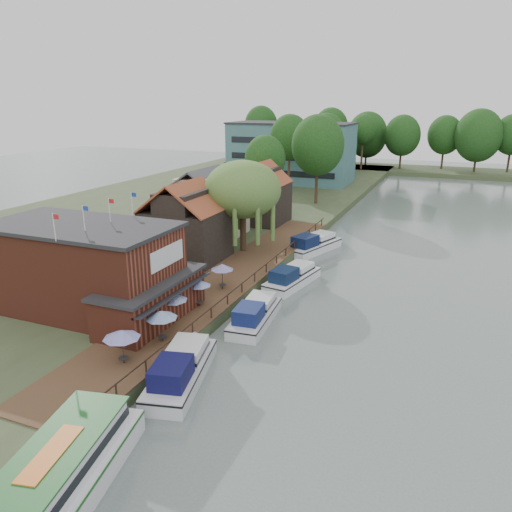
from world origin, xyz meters
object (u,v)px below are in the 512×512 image
at_px(hotel_block, 291,152).
at_px(cottage_b, 205,202).
at_px(cruiser_0, 181,365).
at_px(cruiser_1, 255,311).
at_px(pub, 103,270).
at_px(umbrella_4, 222,276).
at_px(cruiser_3, 314,242).
at_px(umbrella_2, 173,308).
at_px(willow, 243,207).
at_px(tour_boat, 46,490).
at_px(umbrella_0, 123,347).
at_px(umbrella_3, 199,293).
at_px(cruiser_2, 292,275).
at_px(cottage_c, 261,193).
at_px(umbrella_1, 162,326).
at_px(swan, 127,421).
at_px(cottage_a, 186,221).

height_order(hotel_block, cottage_b, hotel_block).
height_order(cruiser_0, cruiser_1, cruiser_0).
bearing_deg(pub, umbrella_4, 50.90).
distance_m(pub, cruiser_3, 28.31).
xyz_separation_m(umbrella_2, cruiser_3, (3.84, 25.98, -1.10)).
bearing_deg(willow, cottage_b, 146.31).
relative_size(cottage_b, cruiser_1, 1.06).
distance_m(pub, tour_boat, 20.73).
xyz_separation_m(umbrella_0, umbrella_3, (0.02, 10.35, 0.00)).
height_order(willow, cruiser_0, willow).
bearing_deg(cruiser_3, umbrella_3, -80.93).
xyz_separation_m(umbrella_0, tour_boat, (4.04, -10.90, -0.84)).
bearing_deg(willow, umbrella_3, -78.95).
bearing_deg(cruiser_2, cruiser_1, -79.89).
bearing_deg(cottage_c, cottage_b, -113.96).
height_order(cruiser_2, cruiser_3, cruiser_3).
distance_m(cottage_b, umbrella_0, 33.44).
xyz_separation_m(hotel_block, umbrella_4, (14.65, -62.81, -4.86)).
height_order(umbrella_1, umbrella_4, same).
relative_size(umbrella_4, cruiser_3, 0.24).
xyz_separation_m(umbrella_3, swan, (3.17, -14.47, -2.07)).
height_order(umbrella_3, swan, umbrella_3).
height_order(cottage_b, cruiser_3, cottage_b).
height_order(pub, umbrella_2, pub).
xyz_separation_m(cottage_c, cruiser_2, (11.40, -19.74, -4.17)).
distance_m(pub, cottage_b, 25.33).
bearing_deg(pub, swan, -47.38).
relative_size(cottage_a, umbrella_2, 3.59).
xyz_separation_m(umbrella_1, umbrella_4, (-0.65, 11.10, 0.00)).
distance_m(cottage_c, swan, 46.03).
distance_m(cottage_c, cruiser_3, 13.41).
bearing_deg(cottage_c, swan, -77.59).
height_order(cottage_c, umbrella_0, cottage_c).
distance_m(pub, cottage_a, 15.05).
distance_m(pub, willow, 20.36).
height_order(cottage_c, tour_boat, cottage_c).
height_order(hotel_block, cruiser_2, hotel_block).
distance_m(hotel_block, cottage_c, 37.90).
bearing_deg(umbrella_1, hotel_block, 101.70).
bearing_deg(umbrella_1, cruiser_3, 84.46).
relative_size(willow, cruiser_1, 1.15).
height_order(umbrella_4, swan, umbrella_4).
relative_size(cottage_a, cruiser_2, 0.95).
relative_size(umbrella_1, cruiser_2, 0.26).
xyz_separation_m(umbrella_4, cruiser_1, (4.74, -3.58, -1.20)).
height_order(cottage_b, swan, cottage_b).
xyz_separation_m(cruiser_3, tour_boat, (0.56, -43.67, 0.26)).
distance_m(umbrella_1, cruiser_0, 4.16).
distance_m(cruiser_0, cruiser_3, 31.73).
bearing_deg(pub, umbrella_2, 2.04).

